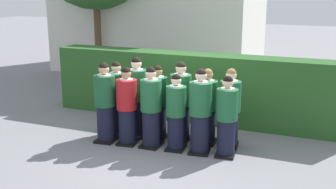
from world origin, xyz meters
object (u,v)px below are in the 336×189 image
student_front_row_5 (227,118)px  student_rear_row_4 (207,108)px  student_in_red_blazer (127,108)px  student_front_row_4 (200,113)px  student_front_row_2 (151,109)px  student_rear_row_5 (230,110)px  student_rear_row_1 (137,99)px  student_rear_row_0 (117,100)px  student_rear_row_3 (181,104)px  student_front_row_3 (176,114)px  student_rear_row_2 (158,104)px  student_front_row_0 (105,104)px

student_front_row_5 → student_rear_row_4: 0.74m
student_in_red_blazer → student_front_row_4: size_ratio=0.96×
student_front_row_2 → student_rear_row_5: 1.58m
student_front_row_4 → student_rear_row_1: student_rear_row_1 is taller
student_rear_row_0 → student_rear_row_1: student_rear_row_1 is taller
student_in_red_blazer → student_rear_row_3: student_rear_row_3 is taller
student_front_row_3 → student_rear_row_3: student_rear_row_3 is taller
student_rear_row_2 → student_rear_row_5: (1.53, 0.13, 0.01)m
student_front_row_5 → student_rear_row_0: 2.57m
student_rear_row_0 → student_front_row_2: bearing=-23.6°
student_rear_row_3 → student_rear_row_5: bearing=4.5°
student_in_red_blazer → student_front_row_4: bearing=4.1°
student_front_row_0 → student_rear_row_5: bearing=15.7°
student_rear_row_0 → student_rear_row_5: 2.49m
student_front_row_5 → student_rear_row_5: bearing=97.4°
student_rear_row_3 → student_front_row_3: bearing=-79.8°
student_front_row_4 → student_rear_row_1: size_ratio=0.97×
student_in_red_blazer → student_rear_row_3: (0.96, 0.57, 0.04)m
student_front_row_0 → student_rear_row_5: student_front_row_0 is taller
student_front_row_4 → student_rear_row_2: bearing=159.1°
student_rear_row_3 → student_rear_row_4: size_ratio=1.07×
student_in_red_blazer → student_rear_row_1: 0.53m
student_front_row_2 → student_front_row_5: (1.53, 0.10, -0.04)m
student_rear_row_0 → student_rear_row_5: size_ratio=1.00×
student_front_row_2 → student_front_row_4: 1.01m
student_front_row_2 → student_rear_row_3: 0.68m
student_rear_row_2 → student_rear_row_4: size_ratio=1.01×
student_rear_row_0 → student_rear_row_5: bearing=3.7°
student_front_row_3 → student_rear_row_2: student_rear_row_2 is taller
student_front_row_4 → student_front_row_5: student_front_row_4 is taller
student_front_row_0 → student_front_row_3: size_ratio=1.09×
student_rear_row_0 → student_rear_row_3: size_ratio=0.95×
student_front_row_5 → student_rear_row_5: size_ratio=0.97×
student_front_row_2 → student_front_row_3: (0.52, 0.03, -0.05)m
student_front_row_2 → student_rear_row_5: (1.46, 0.61, -0.02)m
student_rear_row_3 → student_rear_row_1: bearing=-177.2°
student_front_row_4 → student_rear_row_3: size_ratio=0.99×
student_front_row_5 → student_rear_row_0: bearing=172.3°
student_front_row_5 → student_front_row_2: bearing=-176.2°
student_in_red_blazer → student_rear_row_5: bearing=18.2°
student_in_red_blazer → student_front_row_3: bearing=4.2°
student_rear_row_0 → student_front_row_0: bearing=-88.2°
student_front_row_5 → student_rear_row_2: bearing=166.7°
student_front_row_5 → student_in_red_blazer: bearing=-176.0°
student_rear_row_1 → student_rear_row_2: (0.49, -0.00, -0.07)m
student_front_row_2 → student_front_row_4: student_front_row_4 is taller
student_rear_row_2 → student_rear_row_1: bearing=179.8°
student_in_red_blazer → student_front_row_5: 2.05m
student_rear_row_5 → student_front_row_2: bearing=-157.4°
student_rear_row_1 → student_rear_row_3: (0.99, 0.05, -0.02)m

